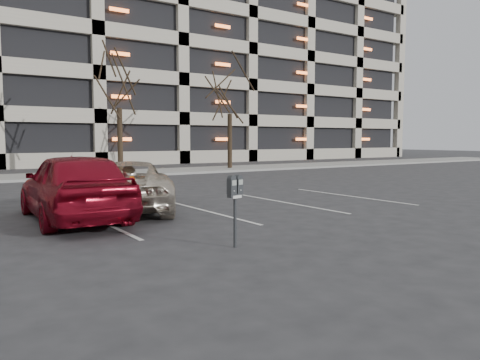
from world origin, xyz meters
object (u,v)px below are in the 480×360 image
at_px(tree_c, 118,67).
at_px(suv_silver, 129,186).
at_px(tree_d, 230,79).
at_px(car_red, 75,186).
at_px(parking_meter, 235,193).

distance_m(tree_c, suv_silver, 14.17).
bearing_deg(suv_silver, tree_d, -109.44).
distance_m(tree_c, tree_d, 7.00).
bearing_deg(tree_d, suv_silver, -131.80).
bearing_deg(tree_d, car_red, -133.84).
bearing_deg(parking_meter, suv_silver, 75.23).
distance_m(parking_meter, car_red, 4.63).
bearing_deg(parking_meter, tree_c, 62.03).
bearing_deg(tree_d, tree_c, 180.00).
relative_size(tree_c, suv_silver, 1.51).
height_order(tree_c, suv_silver, tree_c).
height_order(tree_c, parking_meter, tree_c).
xyz_separation_m(parking_meter, suv_silver, (0.02, 5.18, -0.30)).
xyz_separation_m(parking_meter, car_red, (-1.62, 4.33, -0.15)).
height_order(parking_meter, car_red, car_red).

